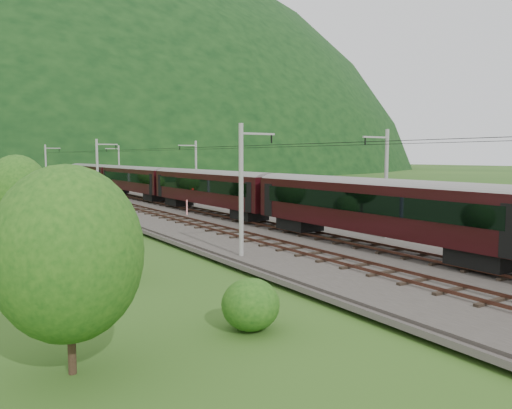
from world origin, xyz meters
TOP-DOWN VIEW (x-y plane):
  - ground at (0.00, 0.00)m, footprint 600.00×600.00m
  - railbed at (0.00, 10.00)m, footprint 14.00×220.00m
  - track_left at (-2.40, 10.00)m, footprint 2.40×220.00m
  - track_right at (2.40, 10.00)m, footprint 2.40×220.00m
  - catenary_left at (-6.12, 32.00)m, footprint 2.54×192.28m
  - catenary_right at (6.12, 32.00)m, footprint 2.54×192.28m
  - overhead_wires at (0.00, 10.00)m, footprint 4.83×198.00m
  - train at (2.40, 20.44)m, footprint 3.06×170.10m
  - hazard_post_near at (0.00, 21.37)m, footprint 0.17×0.17m
  - hazard_post_far at (0.30, 62.39)m, footprint 0.17×0.17m
  - signal at (-3.75, 31.55)m, footprint 0.22×0.22m
  - vegetation_left at (-14.94, 25.55)m, footprint 12.00×144.63m
  - vegetation_right at (12.43, 1.37)m, footprint 5.69×100.52m

SIDE VIEW (x-z plane):
  - ground at x=0.00m, z-range 0.00..0.00m
  - railbed at x=0.00m, z-range 0.00..0.30m
  - track_left at x=-2.40m, z-range 0.24..0.51m
  - track_right at x=2.40m, z-range 0.24..0.51m
  - hazard_post_near at x=0.00m, z-range 0.30..1.86m
  - hazard_post_far at x=0.30m, z-range 0.30..1.89m
  - vegetation_right at x=12.43m, z-range -0.14..2.52m
  - signal at x=-3.75m, z-range 0.48..2.49m
  - vegetation_left at x=-14.94m, z-range -0.82..5.65m
  - train at x=2.40m, z-range 0.95..6.28m
  - catenary_left at x=-6.12m, z-range 0.50..8.50m
  - catenary_right at x=6.12m, z-range 0.50..8.50m
  - overhead_wires at x=0.00m, z-range 7.08..7.12m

